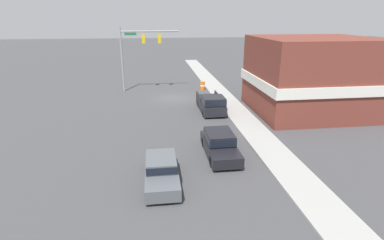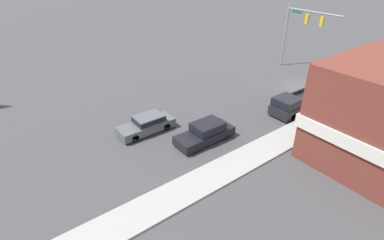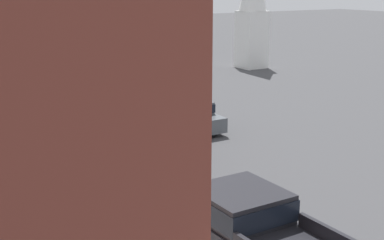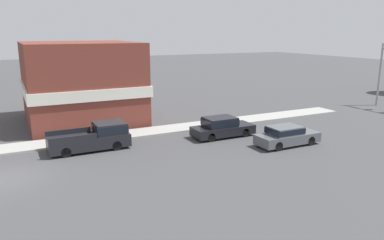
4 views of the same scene
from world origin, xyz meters
name	(u,v)px [view 2 (image 2 of 4)]	position (x,y,z in m)	size (l,w,h in m)	color
ground_plane	(299,87)	(0.00, 0.00, 0.00)	(200.00, 200.00, 0.00)	#424244
sidewalk_curb	(349,105)	(-5.70, 0.00, 0.07)	(2.40, 60.00, 0.14)	#9E9E99
near_signal_assembly	(301,25)	(3.85, -4.29, 5.51)	(6.98, 0.49, 7.66)	gray
car_lead	(206,132)	(-2.02, 15.06, 0.81)	(1.90, 4.88, 1.57)	black
car_oncoming	(147,124)	(1.98, 18.05, 0.74)	(1.80, 4.73, 1.42)	black
pickup_truck_parked	(293,104)	(-3.25, 5.69, 0.89)	(2.10, 5.41, 1.79)	black
construction_barrel	(351,86)	(-3.90, -3.59, 0.54)	(0.61, 0.61, 1.06)	orange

